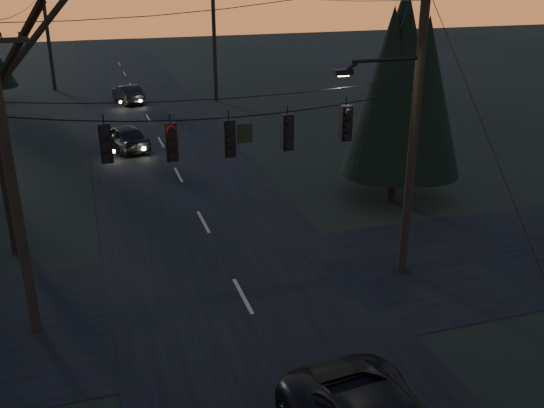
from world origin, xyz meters
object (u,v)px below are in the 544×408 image
object	(u,v)px
utility_pole_left	(37,329)
sedan_oncoming_a	(125,137)
utility_pole_right	(401,271)
utility_pole_far_r	(216,101)
utility_pole_far_l	(55,90)
evergreen_right	(399,94)
sedan_oncoming_b	(128,94)

from	to	relation	value
utility_pole_left	sedan_oncoming_a	size ratio (longest dim) A/B	2.07
utility_pole_right	utility_pole_far_r	xyz separation A→B (m)	(0.00, 28.00, 0.00)
utility_pole_far_l	utility_pole_far_r	bearing A→B (deg)	-34.82
utility_pole_far_r	utility_pole_far_l	xyz separation A→B (m)	(-11.50, 8.00, 0.00)
utility_pole_left	sedan_oncoming_a	distance (m)	17.69
evergreen_right	sedan_oncoming_b	size ratio (longest dim) A/B	2.05
evergreen_right	sedan_oncoming_b	xyz separation A→B (m)	(-9.00, 23.37, -4.01)
utility_pole_right	evergreen_right	bearing A→B (deg)	65.29
utility_pole_left	evergreen_right	bearing A→B (deg)	22.45
utility_pole_left	sedan_oncoming_b	distance (m)	29.70
utility_pole_left	utility_pole_far_r	bearing A→B (deg)	67.67
utility_pole_left	sedan_oncoming_b	world-z (taller)	utility_pole_left
utility_pole_right	sedan_oncoming_a	xyz separation A→B (m)	(-7.54, 17.23, 0.70)
utility_pole_far_l	sedan_oncoming_b	bearing A→B (deg)	-52.46
utility_pole_far_r	sedan_oncoming_b	bearing A→B (deg)	168.92
evergreen_right	sedan_oncoming_a	bearing A→B (deg)	132.03
utility_pole_far_l	evergreen_right	size ratio (longest dim) A/B	0.98
utility_pole_left	sedan_oncoming_b	xyz separation A→B (m)	(5.20, 29.23, 0.65)
utility_pole_left	sedan_oncoming_b	size ratio (longest dim) A/B	2.15
utility_pole_far_r	utility_pole_left	bearing A→B (deg)	-112.33
utility_pole_left	sedan_oncoming_b	bearing A→B (deg)	79.91
utility_pole_far_l	sedan_oncoming_a	world-z (taller)	utility_pole_far_l
evergreen_right	sedan_oncoming_a	xyz separation A→B (m)	(-10.24, 11.36, -3.96)
utility_pole_far_r	sedan_oncoming_b	size ratio (longest dim) A/B	2.15
utility_pole_left	evergreen_right	world-z (taller)	evergreen_right
utility_pole_right	sedan_oncoming_b	distance (m)	29.91
utility_pole_far_r	utility_pole_far_l	bearing A→B (deg)	145.18
utility_pole_left	utility_pole_right	bearing A→B (deg)	0.00
utility_pole_far_l	evergreen_right	bearing A→B (deg)	-64.77
utility_pole_left	utility_pole_far_l	world-z (taller)	utility_pole_left
utility_pole_far_r	utility_pole_far_l	world-z (taller)	utility_pole_far_r
sedan_oncoming_a	sedan_oncoming_b	size ratio (longest dim) A/B	1.04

